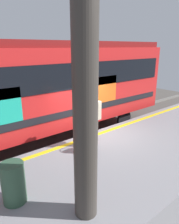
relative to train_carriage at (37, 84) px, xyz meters
name	(u,v)px	position (x,y,z in m)	size (l,w,h in m)	color
ground_plane	(91,155)	(-0.96, 2.08, -2.50)	(26.77, 26.77, 0.00)	#4C4742
platform	(131,165)	(-0.96, 3.97, -2.04)	(17.84, 3.78, 0.92)	gray
safety_line	(96,135)	(-0.96, 2.38, -1.58)	(17.49, 0.16, 0.01)	yellow
track_rail_near	(70,141)	(-0.96, 0.71, -2.42)	(23.20, 0.08, 0.16)	slate
track_rail_far	(53,131)	(-0.96, -0.72, -2.42)	(23.20, 0.08, 0.16)	slate
train_carriage	(37,84)	(0.00, 0.00, 0.00)	(11.59, 3.04, 3.92)	red
passenger	(94,115)	(-0.33, 2.95, -0.58)	(0.57, 0.55, 1.68)	brown
handbag	(83,145)	(0.14, 3.04, -1.39)	(0.36, 0.32, 0.42)	maroon
station_column	(85,117)	(1.60, 4.97, 0.30)	(0.41, 0.41, 3.77)	#38332D
trash_bin	(13,183)	(2.50, 3.83, -1.16)	(0.46, 0.46, 0.84)	#2D4C38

